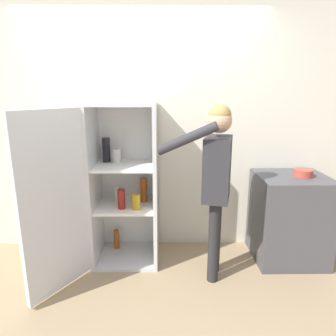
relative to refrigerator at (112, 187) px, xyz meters
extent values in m
plane|color=tan|center=(0.28, -0.57, -0.80)|extent=(12.00, 12.00, 0.00)
cube|color=silver|center=(0.28, 0.41, 0.48)|extent=(7.00, 0.06, 2.55)
cube|color=silver|center=(0.12, 0.08, -0.78)|extent=(0.64, 0.57, 0.04)
cube|color=silver|center=(0.12, 0.08, 0.79)|extent=(0.64, 0.57, 0.04)
cube|color=white|center=(0.12, 0.35, 0.00)|extent=(0.64, 0.03, 1.53)
cube|color=silver|center=(-0.18, 0.08, 0.00)|extent=(0.04, 0.57, 1.53)
cube|color=silver|center=(0.42, 0.08, 0.00)|extent=(0.04, 0.57, 1.53)
cube|color=white|center=(0.12, 0.08, -0.22)|extent=(0.57, 0.50, 0.02)
cube|color=white|center=(0.12, 0.08, 0.19)|extent=(0.57, 0.50, 0.02)
cube|color=silver|center=(-0.39, -0.46, 0.00)|extent=(0.38, 0.56, 1.53)
cylinder|color=#B78C1E|center=(0.24, -0.05, -0.13)|extent=(0.08, 0.08, 0.15)
cylinder|color=beige|center=(0.03, 0.16, -0.13)|extent=(0.06, 0.06, 0.17)
cylinder|color=#9E4C19|center=(-0.01, 0.20, -0.66)|extent=(0.06, 0.06, 0.21)
cylinder|color=black|center=(-0.07, 0.19, 0.33)|extent=(0.08, 0.08, 0.25)
cylinder|color=#9E4C19|center=(0.30, 0.16, -0.08)|extent=(0.07, 0.07, 0.25)
cylinder|color=beige|center=(0.03, 0.17, 0.28)|extent=(0.09, 0.09, 0.14)
cylinder|color=maroon|center=(0.09, -0.03, -0.11)|extent=(0.07, 0.07, 0.19)
cylinder|color=#262628|center=(0.95, -0.34, -0.41)|extent=(0.10, 0.10, 0.77)
cylinder|color=#262628|center=(0.99, -0.18, -0.41)|extent=(0.10, 0.10, 0.77)
cube|color=#2D2D33|center=(0.97, -0.26, 0.25)|extent=(0.31, 0.43, 0.55)
sphere|color=#DBAD89|center=(0.97, -0.26, 0.66)|extent=(0.21, 0.21, 0.21)
sphere|color=#AD894C|center=(0.97, -0.26, 0.70)|extent=(0.20, 0.20, 0.20)
cylinder|color=#2D2D33|center=(0.69, -0.41, 0.53)|extent=(0.50, 0.20, 0.29)
cylinder|color=#2D2D33|center=(1.03, -0.05, 0.22)|extent=(0.08, 0.08, 0.52)
cube|color=#4C4C51|center=(1.78, 0.05, -0.35)|extent=(0.68, 0.62, 0.89)
cylinder|color=#B24738|center=(1.87, 0.04, 0.13)|extent=(0.18, 0.18, 0.07)
camera|label=1|loc=(0.51, -2.77, 0.88)|focal=32.00mm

